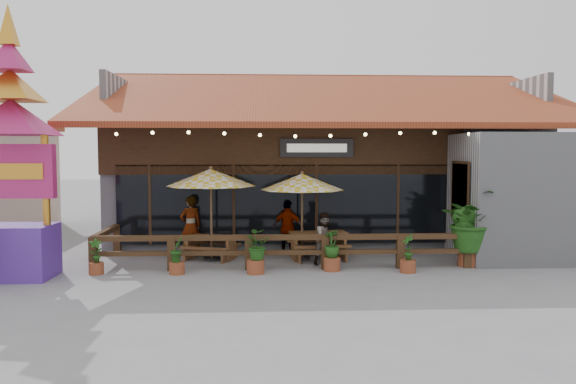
{
  "coord_description": "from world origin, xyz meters",
  "views": [
    {
      "loc": [
        -2.16,
        -15.02,
        3.05
      ],
      "look_at": [
        -1.38,
        1.5,
        1.9
      ],
      "focal_mm": 35.0,
      "sensor_mm": 36.0,
      "label": 1
    }
  ],
  "objects": [
    {
      "name": "ground",
      "position": [
        0.0,
        0.0,
        0.0
      ],
      "size": [
        100.0,
        100.0,
        0.0
      ],
      "primitive_type": "plane",
      "color": "gray",
      "rests_on": "ground"
    },
    {
      "name": "restaurant_building",
      "position": [
        0.26,
        6.61,
        2.21
      ],
      "size": [
        15.5,
        14.73,
        6.09
      ],
      "color": "#A7A7AC",
      "rests_on": "ground"
    },
    {
      "name": "patio_railing",
      "position": [
        -2.25,
        -0.27,
        0.61
      ],
      "size": [
        10.0,
        2.6,
        0.92
      ],
      "color": "#472E19",
      "rests_on": "ground"
    },
    {
      "name": "umbrella_left",
      "position": [
        -3.59,
        0.89,
        2.34
      ],
      "size": [
        2.61,
        2.61,
        2.69
      ],
      "color": "brown",
      "rests_on": "ground"
    },
    {
      "name": "umbrella_right",
      "position": [
        -1.01,
        0.9,
        2.21
      ],
      "size": [
        2.63,
        2.63,
        2.54
      ],
      "color": "brown",
      "rests_on": "ground"
    },
    {
      "name": "picnic_table_left",
      "position": [
        -3.62,
        1.03,
        0.46
      ],
      "size": [
        1.71,
        1.59,
        0.68
      ],
      "color": "brown",
      "rests_on": "ground"
    },
    {
      "name": "picnic_table_right",
      "position": [
        -0.53,
        0.9,
        0.53
      ],
      "size": [
        1.76,
        1.56,
        0.78
      ],
      "color": "brown",
      "rests_on": "ground"
    },
    {
      "name": "thai_sign_tower",
      "position": [
        -8.14,
        -1.22,
        3.74
      ],
      "size": [
        2.63,
        2.63,
        7.07
      ],
      "color": "#532998",
      "rests_on": "ground"
    },
    {
      "name": "tropical_plant",
      "position": [
        3.41,
        -0.31,
        1.19
      ],
      "size": [
        1.98,
        1.96,
        2.07
      ],
      "color": "brown",
      "rests_on": "ground"
    },
    {
      "name": "diner_a",
      "position": [
        -4.26,
        1.51,
        0.9
      ],
      "size": [
        0.78,
        0.68,
        1.79
      ],
      "primitive_type": "imported",
      "rotation": [
        0.0,
        0.0,
        3.63
      ],
      "color": "#3A2212",
      "rests_on": "ground"
    },
    {
      "name": "diner_b",
      "position": [
        -0.42,
        0.07,
        0.72
      ],
      "size": [
        0.88,
        0.82,
        1.44
      ],
      "primitive_type": "imported",
      "rotation": [
        0.0,
        0.0,
        0.53
      ],
      "color": "#3A2212",
      "rests_on": "ground"
    },
    {
      "name": "diner_c",
      "position": [
        -1.37,
        1.58,
        0.82
      ],
      "size": [
        1.04,
        0.75,
        1.63
      ],
      "primitive_type": "imported",
      "rotation": [
        0.0,
        0.0,
        2.73
      ],
      "color": "#3A2212",
      "rests_on": "ground"
    },
    {
      "name": "planter_a",
      "position": [
        -6.33,
        -0.87,
        0.38
      ],
      "size": [
        0.38,
        0.37,
        0.91
      ],
      "color": "brown",
      "rests_on": "ground"
    },
    {
      "name": "planter_b",
      "position": [
        -4.3,
        -0.94,
        0.43
      ],
      "size": [
        0.4,
        0.43,
        0.95
      ],
      "color": "brown",
      "rests_on": "ground"
    },
    {
      "name": "planter_c",
      "position": [
        -2.32,
        -0.99,
        0.61
      ],
      "size": [
        0.87,
        0.86,
        1.09
      ],
      "color": "brown",
      "rests_on": "ground"
    },
    {
      "name": "planter_d",
      "position": [
        -0.34,
        -0.73,
        0.51
      ],
      "size": [
        0.52,
        0.52,
        1.07
      ],
      "color": "brown",
      "rests_on": "ground"
    },
    {
      "name": "planter_e",
      "position": [
        1.57,
        -1.03,
        0.42
      ],
      "size": [
        0.4,
        0.4,
        0.99
      ],
      "color": "brown",
      "rests_on": "ground"
    }
  ]
}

